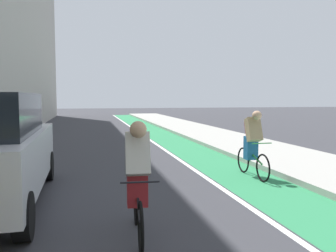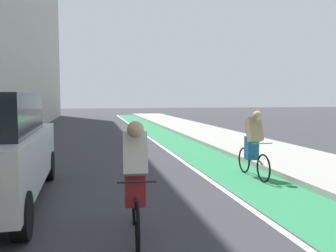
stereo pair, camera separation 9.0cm
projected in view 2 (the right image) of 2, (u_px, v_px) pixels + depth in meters
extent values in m
plane|color=#38383D|center=(110.00, 144.00, 14.60)|extent=(96.49, 96.49, 0.00)
cube|color=#2D8451|center=(167.00, 137.00, 17.14)|extent=(1.60, 43.86, 0.00)
cube|color=white|center=(148.00, 137.00, 16.95)|extent=(0.12, 43.86, 0.00)
cube|color=#A8A59E|center=(212.00, 134.00, 17.62)|extent=(3.05, 43.86, 0.14)
cylinder|color=black|center=(49.00, 166.00, 8.17)|extent=(0.23, 0.66, 0.66)
cylinder|color=black|center=(22.00, 216.00, 4.70)|extent=(0.23, 0.66, 0.66)
torus|color=black|center=(137.00, 228.00, 4.27)|extent=(0.09, 0.66, 0.66)
torus|color=black|center=(134.00, 203.00, 5.31)|extent=(0.09, 0.66, 0.66)
cylinder|color=black|center=(135.00, 198.00, 4.77)|extent=(0.11, 0.96, 0.33)
cylinder|color=black|center=(135.00, 189.00, 4.94)|extent=(0.05, 0.12, 0.55)
cylinder|color=black|center=(137.00, 182.00, 4.30)|extent=(0.48, 0.06, 0.02)
cube|color=maroon|center=(135.00, 185.00, 4.86)|extent=(0.30, 0.26, 0.56)
cube|color=beige|center=(135.00, 154.00, 4.70)|extent=(0.35, 0.42, 0.60)
sphere|color=tan|center=(135.00, 130.00, 4.51)|extent=(0.22, 0.22, 0.22)
torus|color=black|center=(263.00, 168.00, 7.93)|extent=(0.04, 0.64, 0.64)
torus|color=black|center=(244.00, 160.00, 8.96)|extent=(0.04, 0.64, 0.64)
cylinder|color=#338C3F|center=(253.00, 155.00, 8.43)|extent=(0.05, 0.96, 0.33)
cylinder|color=#338C3F|center=(250.00, 150.00, 8.60)|extent=(0.04, 0.12, 0.55)
cylinder|color=#338C3F|center=(262.00, 143.00, 7.96)|extent=(0.48, 0.03, 0.02)
cube|color=#1E598C|center=(252.00, 148.00, 8.52)|extent=(0.28, 0.24, 0.56)
cube|color=tan|center=(254.00, 129.00, 8.35)|extent=(0.32, 0.40, 0.60)
sphere|color=tan|center=(258.00, 115.00, 8.17)|extent=(0.22, 0.22, 0.22)
cube|color=maroon|center=(252.00, 128.00, 8.47)|extent=(0.26, 0.28, 0.39)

